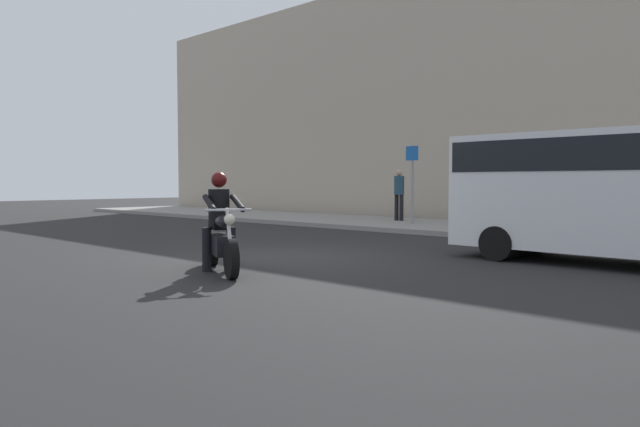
% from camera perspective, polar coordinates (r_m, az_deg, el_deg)
% --- Properties ---
extents(ground_plane, '(80.00, 80.00, 0.00)m').
position_cam_1_polar(ground_plane, '(11.30, -3.54, -4.26)').
color(ground_plane, '#252525').
extents(sidewalk_slab, '(40.00, 4.40, 0.14)m').
position_cam_1_polar(sidewalk_slab, '(17.71, 15.75, -1.49)').
color(sidewalk_slab, gray).
rests_on(sidewalk_slab, ground_plane).
extents(building_facade, '(40.00, 1.40, 9.16)m').
position_cam_1_polar(building_facade, '(20.97, 20.35, 11.47)').
color(building_facade, '#B7A893').
rests_on(building_facade, ground_plane).
extents(motorcycle_with_rider_black_leather, '(1.99, 1.10, 1.60)m').
position_cam_1_polar(motorcycle_with_rider_black_leather, '(9.53, -9.58, -1.71)').
color(motorcycle_with_rider_black_leather, black).
rests_on(motorcycle_with_rider_black_leather, ground_plane).
extents(parked_van_white, '(5.12, 1.96, 2.30)m').
position_cam_1_polar(parked_van_white, '(11.37, 25.99, 2.27)').
color(parked_van_white, silver).
rests_on(parked_van_white, ground_plane).
extents(street_sign_post, '(0.44, 0.08, 2.44)m').
position_cam_1_polar(street_sign_post, '(18.50, 8.91, 3.59)').
color(street_sign_post, gray).
rests_on(street_sign_post, sidewalk_slab).
extents(pedestrian_bystander, '(0.34, 0.34, 1.72)m').
position_cam_1_polar(pedestrian_bystander, '(20.04, 7.65, 2.18)').
color(pedestrian_bystander, black).
rests_on(pedestrian_bystander, sidewalk_slab).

